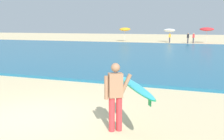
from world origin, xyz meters
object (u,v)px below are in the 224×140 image
at_px(surfer_with_board, 125,91).
at_px(beach_umbrella_0, 125,29).
at_px(beach_umbrella_2, 207,29).
at_px(beachgoer_near_row_left, 188,38).
at_px(beachgoer_near_row_mid, 193,38).
at_px(beach_umbrella_1, 169,30).
at_px(beachgoer_near_row_right, 170,37).

bearing_deg(surfer_with_board, beach_umbrella_0, 107.20).
bearing_deg(beach_umbrella_2, beachgoer_near_row_left, -147.98).
height_order(beach_umbrella_2, beachgoer_near_row_mid, beach_umbrella_2).
relative_size(beach_umbrella_1, beach_umbrella_2, 0.91).
bearing_deg(surfer_with_board, beachgoer_near_row_left, 91.35).
distance_m(surfer_with_board, beach_umbrella_1, 38.35).
bearing_deg(beachgoer_near_row_left, beachgoer_near_row_right, 172.83).
relative_size(beach_umbrella_0, beach_umbrella_2, 0.97).
height_order(beachgoer_near_row_left, beachgoer_near_row_right, same).
bearing_deg(surfer_with_board, beach_umbrella_1, 96.04).
bearing_deg(beach_umbrella_1, beach_umbrella_2, -7.65).
bearing_deg(beachgoer_near_row_left, surfer_with_board, -88.65).
bearing_deg(beach_umbrella_2, beachgoer_near_row_mid, -153.37).
height_order(beach_umbrella_0, beachgoer_near_row_mid, beach_umbrella_0).
relative_size(beachgoer_near_row_left, beachgoer_near_row_right, 1.00).
height_order(beach_umbrella_1, beachgoer_near_row_left, beach_umbrella_1).
relative_size(beach_umbrella_2, beachgoer_near_row_mid, 1.57).
bearing_deg(beach_umbrella_1, beachgoer_near_row_right, -80.06).
bearing_deg(beachgoer_near_row_right, beach_umbrella_0, 169.91).
bearing_deg(beachgoer_near_row_left, beach_umbrella_2, 32.02).
distance_m(beach_umbrella_1, beach_umbrella_2, 5.91).
distance_m(beach_umbrella_1, beachgoer_near_row_right, 2.39).
bearing_deg(beachgoer_near_row_right, surfer_with_board, -84.19).
height_order(beach_umbrella_1, beachgoer_near_row_right, beach_umbrella_1).
bearing_deg(beachgoer_near_row_mid, beachgoer_near_row_left, -137.31).
bearing_deg(beach_umbrella_0, beach_umbrella_2, -0.41).
bearing_deg(beachgoer_near_row_right, beachgoer_near_row_mid, 5.86).
bearing_deg(beachgoer_near_row_mid, beachgoer_near_row_right, -174.14).
relative_size(surfer_with_board, beachgoer_near_row_left, 1.56).
xyz_separation_m(beach_umbrella_0, beachgoer_near_row_mid, (11.53, -1.04, -1.24)).
distance_m(beach_umbrella_0, beachgoer_near_row_left, 10.96).
relative_size(surfer_with_board, beachgoer_near_row_right, 1.56).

